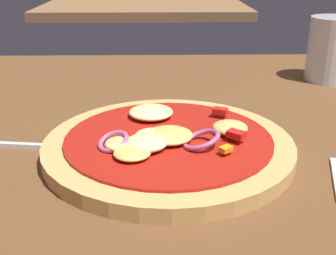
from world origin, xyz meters
The scene contains 5 objects.
dining_table centered at (0.00, 0.00, 0.02)m, with size 1.24×0.93×0.04m.
pizza centered at (-0.03, 0.01, 0.05)m, with size 0.26×0.26×0.03m.
fork centered at (-0.19, 0.02, 0.04)m, with size 0.19×0.04×0.01m.
beer_glass centered at (0.24, 0.28, 0.08)m, with size 0.08×0.08×0.10m.
background_table centered at (-0.10, 1.46, 0.02)m, with size 0.82×0.66×0.04m.
Camera 1 is at (-0.04, -0.39, 0.23)m, focal length 45.26 mm.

